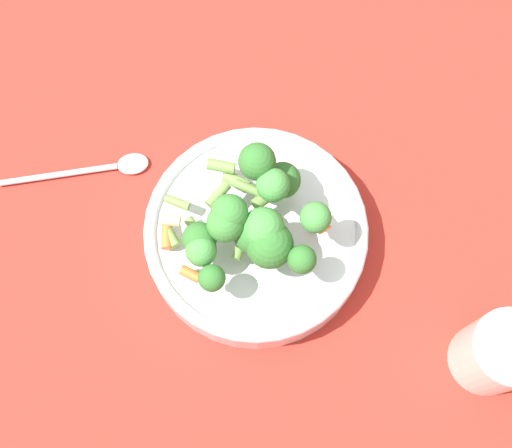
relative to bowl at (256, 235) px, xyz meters
The scene contains 5 objects.
ground_plane 0.03m from the bowl, ahead, with size 3.00×3.00×0.00m, color #B72D23.
bowl is the anchor object (origin of this frame).
pasta_salad 0.07m from the bowl, 143.13° to the right, with size 0.17×0.16×0.09m.
cup 0.27m from the bowl, 51.99° to the right, with size 0.08×0.08×0.10m.
spoon 0.20m from the bowl, 130.59° to the left, with size 0.17×0.06×0.01m.
Camera 1 is at (-0.09, -0.21, 0.76)m, focal length 50.00 mm.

